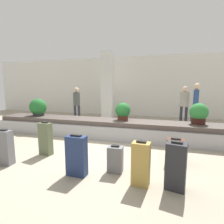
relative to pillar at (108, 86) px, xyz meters
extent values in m
plane|color=#9E937F|center=(1.05, -4.16, -1.60)|extent=(18.00, 18.00, 0.00)
cube|color=silver|center=(1.05, 1.50, 0.00)|extent=(18.00, 0.06, 3.20)
cube|color=#9E9EA3|center=(1.05, -2.88, -1.39)|extent=(8.21, 0.98, 0.42)
cube|color=#4C423D|center=(1.05, -2.88, -1.11)|extent=(7.88, 0.82, 0.14)
cube|color=silver|center=(0.00, 0.00, 0.00)|extent=(0.54, 0.54, 3.20)
cube|color=#A3843D|center=(2.26, -5.37, -1.24)|extent=(0.30, 0.22, 0.71)
cube|color=black|center=(2.26, -5.37, -0.87)|extent=(0.16, 0.08, 0.03)
cube|color=navy|center=(1.12, -5.38, -1.24)|extent=(0.36, 0.19, 0.72)
cube|color=black|center=(1.12, -5.38, -0.86)|extent=(0.20, 0.07, 0.03)
cube|color=slate|center=(1.75, -5.07, -1.36)|extent=(0.29, 0.21, 0.49)
cube|color=black|center=(1.75, -5.07, -1.10)|extent=(0.16, 0.08, 0.03)
cube|color=#5B6647|center=(-0.04, -4.70, -1.22)|extent=(0.33, 0.21, 0.76)
cube|color=black|center=(-0.04, -4.70, -0.83)|extent=(0.18, 0.08, 0.03)
cube|color=slate|center=(-0.51, -5.40, -1.25)|extent=(0.34, 0.22, 0.71)
cube|color=black|center=(-0.51, -5.40, -0.88)|extent=(0.19, 0.08, 0.03)
cube|color=#472319|center=(2.85, -4.32, -1.35)|extent=(0.37, 0.27, 0.50)
cube|color=black|center=(2.85, -4.32, -1.08)|extent=(0.20, 0.10, 0.03)
cube|color=#232328|center=(2.79, -5.34, -1.23)|extent=(0.34, 0.28, 0.74)
cube|color=black|center=(2.79, -5.34, -0.84)|extent=(0.18, 0.11, 0.03)
cylinder|color=#2D2D2D|center=(-1.75, -2.79, -0.97)|extent=(0.39, 0.39, 0.15)
sphere|color=#236B2D|center=(-1.75, -2.79, -0.74)|extent=(0.60, 0.60, 0.60)
cylinder|color=#381914|center=(3.53, -2.77, -0.95)|extent=(0.37, 0.37, 0.20)
sphere|color=#2D7F38|center=(3.53, -2.77, -0.71)|extent=(0.49, 0.49, 0.49)
cylinder|color=#4C2319|center=(1.37, -2.79, -0.96)|extent=(0.33, 0.33, 0.18)
sphere|color=#236B2D|center=(1.37, -2.79, -0.74)|extent=(0.47, 0.47, 0.47)
cylinder|color=#282833|center=(3.32, -0.31, -1.22)|extent=(0.11, 0.11, 0.77)
cylinder|color=#282833|center=(3.52, -0.31, -1.22)|extent=(0.11, 0.11, 0.77)
cube|color=gray|center=(3.42, -0.31, -0.53)|extent=(0.36, 0.34, 0.61)
sphere|color=beige|center=(3.42, -0.31, -0.11)|extent=(0.22, 0.22, 0.22)
cylinder|color=#282833|center=(-1.27, -0.96, -1.23)|extent=(0.11, 0.11, 0.75)
cylinder|color=#282833|center=(-1.07, -0.96, -1.23)|extent=(0.11, 0.11, 0.75)
cube|color=#474C47|center=(-1.17, -0.96, -0.56)|extent=(0.20, 0.33, 0.59)
sphere|color=beige|center=(-1.17, -0.96, -0.15)|extent=(0.22, 0.22, 0.22)
cylinder|color=#282833|center=(3.65, -0.94, -1.19)|extent=(0.11, 0.11, 0.82)
cylinder|color=#282833|center=(3.85, -0.94, -1.19)|extent=(0.11, 0.11, 0.82)
cube|color=navy|center=(3.75, -0.94, -0.45)|extent=(0.24, 0.35, 0.65)
sphere|color=beige|center=(3.75, -0.94, -0.01)|extent=(0.24, 0.24, 0.24)
camera|label=1|loc=(2.55, -8.05, -0.02)|focal=28.00mm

